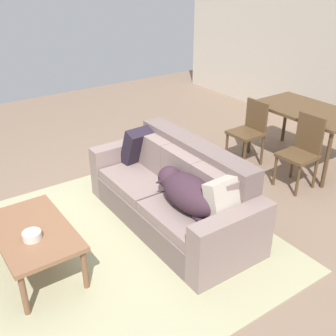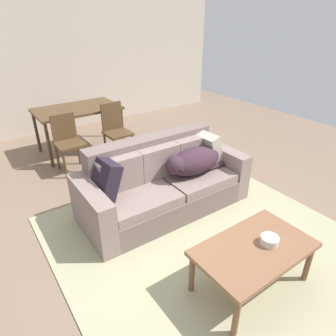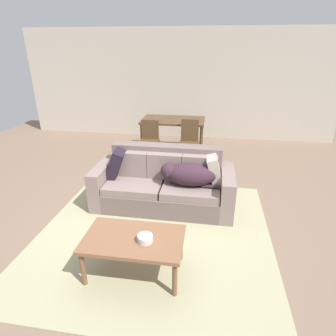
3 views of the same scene
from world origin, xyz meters
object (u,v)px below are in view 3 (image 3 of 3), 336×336
(dog_on_left_cushion, at_px, (188,174))
(throw_pillow_by_left_arm, at_px, (117,163))
(dining_table, at_px, (173,123))
(bowl_on_coffee_table, at_px, (145,238))
(throw_pillow_by_right_arm, at_px, (215,169))
(coffee_table, at_px, (134,242))
(dining_chair_near_left, at_px, (149,139))
(dining_chair_near_right, at_px, (189,140))
(couch, at_px, (164,184))

(dog_on_left_cushion, height_order, throw_pillow_by_left_arm, throw_pillow_by_left_arm)
(dining_table, bearing_deg, bowl_on_coffee_table, -86.53)
(dog_on_left_cushion, relative_size, throw_pillow_by_right_arm, 2.15)
(coffee_table, height_order, dining_chair_near_left, dining_chair_near_left)
(dog_on_left_cushion, bearing_deg, throw_pillow_by_right_arm, 24.63)
(throw_pillow_by_left_arm, relative_size, dining_table, 0.32)
(dog_on_left_cushion, xyz_separation_m, dining_table, (-0.54, 2.43, 0.12))
(throw_pillow_by_left_arm, relative_size, coffee_table, 0.43)
(dining_table, relative_size, dining_chair_near_left, 1.58)
(dining_table, xyz_separation_m, dining_chair_near_right, (0.41, -0.58, -0.21))
(throw_pillow_by_left_arm, height_order, dining_table, throw_pillow_by_left_arm)
(dining_table, distance_m, dining_chair_near_left, 0.78)
(dog_on_left_cushion, xyz_separation_m, dining_chair_near_left, (-0.95, 1.80, -0.08))
(couch, height_order, bowl_on_coffee_table, couch)
(dining_chair_near_right, bearing_deg, throw_pillow_by_left_arm, -122.09)
(dog_on_left_cushion, bearing_deg, dining_chair_near_left, 118.38)
(dining_table, relative_size, dining_chair_near_right, 1.52)
(coffee_table, relative_size, dining_chair_near_right, 1.14)
(couch, bearing_deg, coffee_table, -92.31)
(dining_table, height_order, dining_chair_near_left, dining_chair_near_left)
(coffee_table, relative_size, bowl_on_coffee_table, 6.55)
(dining_chair_near_left, bearing_deg, throw_pillow_by_right_arm, -51.07)
(dog_on_left_cushion, relative_size, coffee_table, 0.90)
(throw_pillow_by_left_arm, height_order, dining_chair_near_right, dining_chair_near_right)
(bowl_on_coffee_table, xyz_separation_m, dining_table, (-0.23, 3.83, 0.22))
(couch, relative_size, throw_pillow_by_left_arm, 4.66)
(coffee_table, height_order, dining_chair_near_right, dining_chair_near_right)
(couch, height_order, coffee_table, couch)
(couch, bearing_deg, throw_pillow_by_left_arm, 176.61)
(bowl_on_coffee_table, relative_size, dining_chair_near_right, 0.17)
(couch, xyz_separation_m, dining_table, (-0.17, 2.30, 0.37))
(dog_on_left_cushion, relative_size, dining_chair_near_right, 1.02)
(throw_pillow_by_left_arm, height_order, bowl_on_coffee_table, throw_pillow_by_left_arm)
(throw_pillow_by_left_arm, bearing_deg, throw_pillow_by_right_arm, -0.52)
(throw_pillow_by_right_arm, distance_m, coffee_table, 1.74)
(dining_chair_near_right, bearing_deg, dog_on_left_cushion, -87.86)
(coffee_table, bearing_deg, dining_chair_near_right, 84.44)
(throw_pillow_by_left_arm, xyz_separation_m, throw_pillow_by_right_arm, (1.48, -0.01, -0.01))
(couch, xyz_separation_m, coffee_table, (-0.07, -1.49, 0.06))
(throw_pillow_by_right_arm, relative_size, dining_chair_near_right, 0.48)
(bowl_on_coffee_table, height_order, dining_chair_near_left, dining_chair_near_left)
(throw_pillow_by_right_arm, bearing_deg, dining_chair_near_left, 129.22)
(bowl_on_coffee_table, bearing_deg, throw_pillow_by_right_arm, 66.49)
(coffee_table, bearing_deg, bowl_on_coffee_table, -17.00)
(dining_chair_near_right, bearing_deg, dining_table, 123.92)
(bowl_on_coffee_table, relative_size, dining_table, 0.11)
(couch, xyz_separation_m, bowl_on_coffee_table, (0.06, -1.53, 0.15))
(coffee_table, height_order, bowl_on_coffee_table, bowl_on_coffee_table)
(throw_pillow_by_right_arm, distance_m, dining_chair_near_right, 1.76)
(couch, height_order, dog_on_left_cushion, couch)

